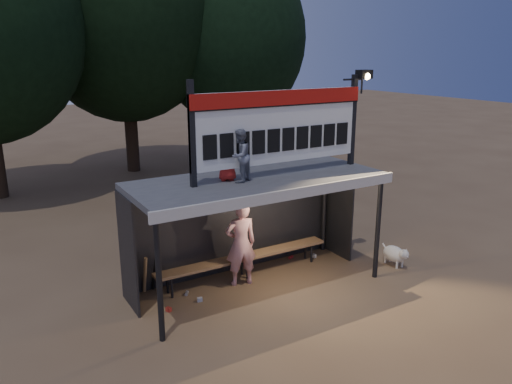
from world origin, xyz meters
TOP-DOWN VIEW (x-y plane):
  - ground at (0.00, 0.00)m, footprint 80.00×80.00m
  - player at (-0.23, 0.28)m, footprint 0.72×0.54m
  - child_a at (-0.45, -0.12)m, footprint 0.61×0.58m
  - child_b at (-0.61, 0.10)m, footprint 0.49×0.38m
  - dugout_shelter at (0.00, 0.24)m, footprint 5.10×2.08m
  - scoreboard_assembly at (0.56, -0.01)m, footprint 4.10×0.27m
  - bench at (0.00, 0.55)m, footprint 4.00×0.35m
  - tree_mid at (1.00, 11.50)m, footprint 7.22×7.22m
  - tree_right at (5.00, 10.50)m, footprint 6.08×6.08m
  - dog at (3.20, -0.70)m, footprint 0.36×0.81m
  - bats at (-2.10, 0.82)m, footprint 0.48×0.33m
  - litter at (-0.28, 0.35)m, footprint 3.97×0.98m

SIDE VIEW (x-z plane):
  - ground at x=0.00m, z-range 0.00..0.00m
  - litter at x=-0.28m, z-range 0.00..0.08m
  - dog at x=3.20m, z-range 0.03..0.53m
  - bats at x=-2.10m, z-range 0.01..0.85m
  - bench at x=0.00m, z-range 0.19..0.67m
  - player at x=-0.23m, z-range 0.00..1.79m
  - dugout_shelter at x=0.00m, z-range 0.69..3.01m
  - child_b at x=-0.61m, z-range 2.32..3.21m
  - child_a at x=-0.45m, z-range 2.32..3.31m
  - scoreboard_assembly at x=0.56m, z-range 2.33..4.32m
  - tree_right at x=5.00m, z-range 0.83..9.55m
  - tree_mid at x=1.00m, z-range 0.99..11.34m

